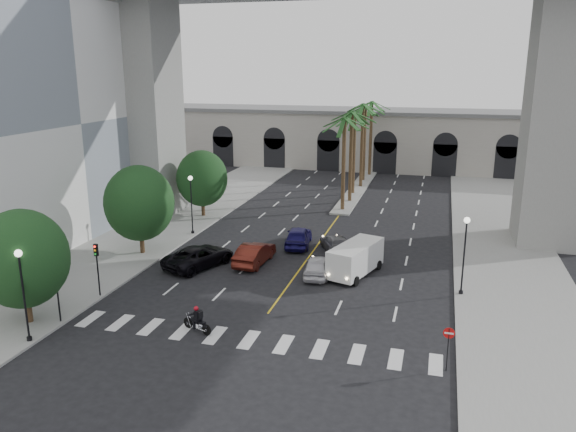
# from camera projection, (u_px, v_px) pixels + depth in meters

# --- Properties ---
(ground) EXTENTS (140.00, 140.00, 0.00)m
(ground) POSITION_uv_depth(u_px,v_px,m) (257.00, 328.00, 32.30)
(ground) COLOR black
(ground) RESTS_ON ground
(sidewalk_left) EXTENTS (8.00, 100.00, 0.15)m
(sidewalk_left) POSITION_uv_depth(u_px,v_px,m) (151.00, 234.00, 50.10)
(sidewalk_left) COLOR gray
(sidewalk_left) RESTS_ON ground
(sidewalk_right) EXTENTS (8.00, 100.00, 0.15)m
(sidewalk_right) POSITION_uv_depth(u_px,v_px,m) (508.00, 264.00, 42.41)
(sidewalk_right) COLOR gray
(sidewalk_right) RESTS_ON ground
(median) EXTENTS (2.00, 24.00, 0.20)m
(median) POSITION_uv_depth(u_px,v_px,m) (357.00, 190.00, 67.67)
(median) COLOR gray
(median) RESTS_ON ground
(pier_building) EXTENTS (71.00, 10.50, 8.50)m
(pier_building) POSITION_uv_depth(u_px,v_px,m) (375.00, 138.00, 82.42)
(pier_building) COLOR #B5AFA2
(pier_building) RESTS_ON ground
(bridge) EXTENTS (75.00, 13.00, 26.00)m
(bridge) POSITION_uv_depth(u_px,v_px,m) (376.00, 18.00, 47.12)
(bridge) COLOR gray
(bridge) RESTS_ON ground
(palm_a) EXTENTS (3.20, 3.20, 10.30)m
(palm_a) POSITION_uv_depth(u_px,v_px,m) (345.00, 123.00, 56.02)
(palm_a) COLOR #47331E
(palm_a) RESTS_ON ground
(palm_b) EXTENTS (3.20, 3.20, 10.60)m
(palm_b) POSITION_uv_depth(u_px,v_px,m) (352.00, 117.00, 59.65)
(palm_b) COLOR #47331E
(palm_b) RESTS_ON ground
(palm_c) EXTENTS (3.20, 3.20, 10.10)m
(palm_c) POSITION_uv_depth(u_px,v_px,m) (355.00, 118.00, 63.57)
(palm_c) COLOR #47331E
(palm_c) RESTS_ON ground
(palm_d) EXTENTS (3.20, 3.20, 10.90)m
(palm_d) POSITION_uv_depth(u_px,v_px,m) (363.00, 109.00, 67.01)
(palm_d) COLOR #47331E
(palm_d) RESTS_ON ground
(palm_e) EXTENTS (3.20, 3.20, 10.40)m
(palm_e) POSITION_uv_depth(u_px,v_px,m) (365.00, 110.00, 70.92)
(palm_e) COLOR #47331E
(palm_e) RESTS_ON ground
(palm_f) EXTENTS (3.20, 3.20, 10.70)m
(palm_f) POSITION_uv_depth(u_px,v_px,m) (372.00, 106.00, 74.50)
(palm_f) COLOR #47331E
(palm_f) RESTS_ON ground
(street_tree_near) EXTENTS (5.20, 5.20, 6.89)m
(street_tree_near) POSITION_uv_depth(u_px,v_px,m) (22.00, 259.00, 31.80)
(street_tree_near) COLOR #382616
(street_tree_near) RESTS_ON ground
(street_tree_mid) EXTENTS (5.44, 5.44, 7.21)m
(street_tree_mid) POSITION_uv_depth(u_px,v_px,m) (139.00, 203.00, 43.86)
(street_tree_mid) COLOR #382616
(street_tree_mid) RESTS_ON ground
(street_tree_far) EXTENTS (5.04, 5.04, 6.68)m
(street_tree_far) POSITION_uv_depth(u_px,v_px,m) (202.00, 178.00, 55.11)
(street_tree_far) COLOR #382616
(street_tree_far) RESTS_ON ground
(lamp_post_left_near) EXTENTS (0.40, 0.40, 5.35)m
(lamp_post_left_near) POSITION_uv_depth(u_px,v_px,m) (23.00, 288.00, 29.73)
(lamp_post_left_near) COLOR black
(lamp_post_left_near) RESTS_ON ground
(lamp_post_left_far) EXTENTS (0.40, 0.40, 5.35)m
(lamp_post_left_far) POSITION_uv_depth(u_px,v_px,m) (191.00, 200.00, 49.29)
(lamp_post_left_far) COLOR black
(lamp_post_left_far) RESTS_ON ground
(lamp_post_right) EXTENTS (0.40, 0.40, 5.35)m
(lamp_post_right) POSITION_uv_depth(u_px,v_px,m) (465.00, 249.00, 36.00)
(lamp_post_right) COLOR black
(lamp_post_right) RESTS_ON ground
(traffic_signal_near) EXTENTS (0.25, 0.18, 3.65)m
(traffic_signal_near) POSITION_uv_depth(u_px,v_px,m) (56.00, 283.00, 32.22)
(traffic_signal_near) COLOR black
(traffic_signal_near) RESTS_ON ground
(traffic_signal_far) EXTENTS (0.25, 0.18, 3.65)m
(traffic_signal_far) POSITION_uv_depth(u_px,v_px,m) (97.00, 261.00, 35.94)
(traffic_signal_far) COLOR black
(traffic_signal_far) RESTS_ON ground
(motorcycle_rider) EXTENTS (2.02, 0.93, 1.54)m
(motorcycle_rider) POSITION_uv_depth(u_px,v_px,m) (198.00, 320.00, 31.67)
(motorcycle_rider) COLOR black
(motorcycle_rider) RESTS_ON ground
(car_a) EXTENTS (2.17, 4.47, 1.47)m
(car_a) POSITION_uv_depth(u_px,v_px,m) (317.00, 266.00, 40.19)
(car_a) COLOR silver
(car_a) RESTS_ON ground
(car_b) EXTENTS (1.99, 5.05, 1.64)m
(car_b) POSITION_uv_depth(u_px,v_px,m) (255.00, 253.00, 42.59)
(car_b) COLOR #4F170F
(car_b) RESTS_ON ground
(car_c) EXTENTS (4.65, 6.36, 1.61)m
(car_c) POSITION_uv_depth(u_px,v_px,m) (199.00, 256.00, 42.01)
(car_c) COLOR black
(car_c) RESTS_ON ground
(car_d) EXTENTS (3.61, 4.99, 1.34)m
(car_d) POSITION_uv_depth(u_px,v_px,m) (336.00, 243.00, 45.48)
(car_d) COLOR slate
(car_d) RESTS_ON ground
(car_e) EXTENTS (2.63, 5.14, 1.68)m
(car_e) POSITION_uv_depth(u_px,v_px,m) (298.00, 236.00, 46.77)
(car_e) COLOR #15104D
(car_e) RESTS_ON ground
(cargo_van) EXTENTS (3.53, 5.75, 2.30)m
(cargo_van) POSITION_uv_depth(u_px,v_px,m) (355.00, 258.00, 40.16)
(cargo_van) COLOR silver
(cargo_van) RESTS_ON ground
(pedestrian_a) EXTENTS (0.69, 0.54, 1.68)m
(pedestrian_a) POSITION_uv_depth(u_px,v_px,m) (31.00, 277.00, 37.43)
(pedestrian_a) COLOR black
(pedestrian_a) RESTS_ON sidewalk_left
(pedestrian_b) EXTENTS (1.17, 1.09, 1.93)m
(pedestrian_b) POSITION_uv_depth(u_px,v_px,m) (50.00, 269.00, 38.46)
(pedestrian_b) COLOR black
(pedestrian_b) RESTS_ON sidewalk_left
(do_not_enter_sign) EXTENTS (0.57, 0.05, 2.32)m
(do_not_enter_sign) POSITION_uv_depth(u_px,v_px,m) (449.00, 340.00, 27.34)
(do_not_enter_sign) COLOR black
(do_not_enter_sign) RESTS_ON ground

